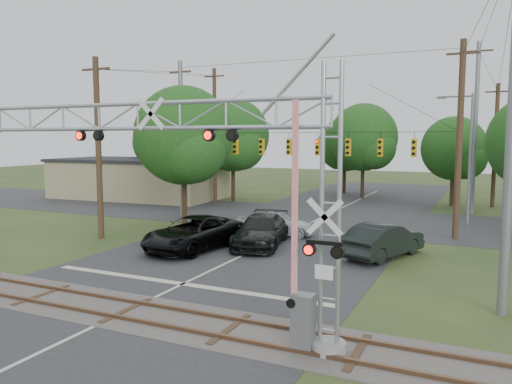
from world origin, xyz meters
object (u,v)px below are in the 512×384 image
at_px(crossing_gantry, 205,170).
at_px(pickup_black, 194,233).
at_px(sedan_silver, 275,223).
at_px(traffic_signal_span, 316,142).
at_px(commercial_building, 139,178).
at_px(car_dark, 261,231).
at_px(streetlight, 468,152).

relative_size(crossing_gantry, pickup_black, 2.09).
relative_size(pickup_black, sedan_silver, 1.37).
height_order(pickup_black, sedan_silver, pickup_black).
xyz_separation_m(pickup_black, sedan_silver, (2.51, 5.21, -0.09)).
bearing_deg(pickup_black, traffic_signal_span, 73.45).
xyz_separation_m(crossing_gantry, traffic_signal_span, (-2.54, 18.36, 0.67)).
xyz_separation_m(crossing_gantry, commercial_building, (-23.76, 27.12, -3.04)).
relative_size(car_dark, sedan_silver, 1.27).
xyz_separation_m(sedan_silver, commercial_building, (-19.87, 12.34, 1.17)).
bearing_deg(sedan_silver, traffic_signal_span, -37.29).
height_order(traffic_signal_span, streetlight, traffic_signal_span).
distance_m(crossing_gantry, traffic_signal_span, 18.55).
bearing_deg(traffic_signal_span, pickup_black, -113.71).
distance_m(pickup_black, sedan_silver, 5.79).
xyz_separation_m(crossing_gantry, car_dark, (-3.52, 11.87, -4.14)).
distance_m(traffic_signal_span, commercial_building, 23.25).
distance_m(pickup_black, streetlight, 19.65).
bearing_deg(commercial_building, crossing_gantry, -51.76).
relative_size(crossing_gantry, commercial_building, 0.77).
xyz_separation_m(traffic_signal_span, commercial_building, (-21.22, 8.76, -3.71)).
bearing_deg(streetlight, sedan_silver, -138.39).
bearing_deg(crossing_gantry, pickup_black, 123.79).
bearing_deg(traffic_signal_span, crossing_gantry, -82.12).
bearing_deg(streetlight, commercial_building, 173.93).
relative_size(pickup_black, commercial_building, 0.37).
height_order(traffic_signal_span, car_dark, traffic_signal_span).
relative_size(sedan_silver, commercial_building, 0.27).
distance_m(traffic_signal_span, pickup_black, 10.73).
xyz_separation_m(pickup_black, car_dark, (2.88, 2.30, -0.03)).
bearing_deg(traffic_signal_span, commercial_building, 157.57).
height_order(crossing_gantry, pickup_black, crossing_gantry).
bearing_deg(crossing_gantry, traffic_signal_span, 97.88).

